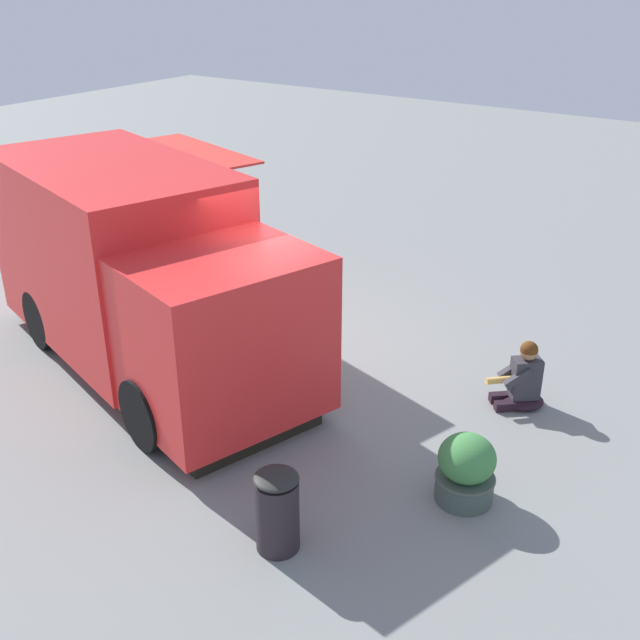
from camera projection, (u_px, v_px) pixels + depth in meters
ground_plane at (257, 347)px, 10.67m from camera, size 40.00×40.00×0.00m
food_truck at (142, 276)px, 9.79m from camera, size 3.91×5.71×2.59m
person_customer at (522, 381)px, 9.16m from camera, size 0.70×0.73×0.86m
planter_flowering_near at (466, 469)px, 7.53m from camera, size 0.61×0.61×0.74m
planter_flowering_far at (251, 242)px, 13.62m from camera, size 0.46×0.46×0.66m
trash_bin at (277, 511)px, 6.89m from camera, size 0.42×0.42×0.82m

